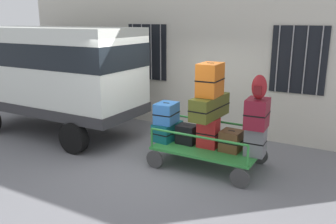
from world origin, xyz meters
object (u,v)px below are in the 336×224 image
object	(u,v)px
luggage_cart	(208,150)
suitcase_center_bottom	(208,133)
van	(52,69)
suitcase_left_middle	(166,113)
suitcase_right_middle	(257,113)
suitcase_midleft_bottom	(187,134)
suitcase_midright_bottom	(231,141)
suitcase_right_bottom	(255,142)
backpack	(259,87)
suitcase_center_middle	(210,107)
suitcase_center_top	(210,80)
suitcase_left_bottom	(167,131)

from	to	relation	value
luggage_cart	suitcase_center_bottom	world-z (taller)	suitcase_center_bottom
van	suitcase_left_middle	xyz separation A→B (m)	(3.40, -0.14, -0.67)
suitcase_right_middle	suitcase_midleft_bottom	bearing A→B (deg)	-178.84
suitcase_left_middle	suitcase_midright_bottom	bearing A→B (deg)	2.40
suitcase_right_bottom	backpack	bearing A→B (deg)	-69.46
suitcase_center_middle	luggage_cart	bearing A→B (deg)	-90.00
suitcase_center_top	suitcase_midright_bottom	size ratio (longest dim) A/B	1.55
suitcase_midright_bottom	suitcase_right_middle	size ratio (longest dim) A/B	0.75
suitcase_center_middle	suitcase_center_top	xyz separation A→B (m)	(-0.00, -0.02, 0.54)
suitcase_center_bottom	suitcase_right_bottom	xyz separation A→B (m)	(0.94, 0.02, -0.03)
suitcase_right_bottom	suitcase_right_middle	bearing A→B (deg)	-90.00
luggage_cart	suitcase_midleft_bottom	bearing A→B (deg)	-177.60
suitcase_center_top	suitcase_right_bottom	bearing A→B (deg)	0.61
van	luggage_cart	distance (m)	4.54
suitcase_left_bottom	suitcase_center_bottom	bearing A→B (deg)	-0.61
luggage_cart	suitcase_right_middle	world-z (taller)	suitcase_right_middle
suitcase_left_middle	suitcase_center_bottom	size ratio (longest dim) A/B	0.89
suitcase_center_middle	backpack	size ratio (longest dim) A/B	2.44
suitcase_midleft_bottom	suitcase_center_bottom	distance (m)	0.48
van	suitcase_center_middle	distance (m)	4.36
van	suitcase_center_bottom	xyz separation A→B (m)	(4.34, -0.11, -0.95)
suitcase_left_middle	suitcase_right_middle	world-z (taller)	suitcase_right_middle
van	suitcase_midleft_bottom	world-z (taller)	van
suitcase_right_bottom	luggage_cart	bearing A→B (deg)	-179.35
luggage_cart	suitcase_left_bottom	distance (m)	0.97
luggage_cart	suitcase_right_bottom	xyz separation A→B (m)	(0.94, 0.01, 0.33)
suitcase_right_middle	backpack	size ratio (longest dim) A/B	1.25
suitcase_left_bottom	suitcase_center_bottom	distance (m)	0.95
suitcase_midleft_bottom	suitcase_center_middle	distance (m)	0.78
suitcase_midright_bottom	suitcase_left_bottom	bearing A→B (deg)	-179.12
suitcase_left_middle	suitcase_midright_bottom	distance (m)	1.46
suitcase_center_middle	suitcase_right_middle	bearing A→B (deg)	-0.81
suitcase_midleft_bottom	suitcase_midright_bottom	size ratio (longest dim) A/B	0.98
suitcase_center_top	suitcase_right_bottom	xyz separation A→B (m)	(0.94, 0.01, -1.09)
suitcase_center_top	backpack	distance (m)	0.96
suitcase_right_middle	suitcase_left_bottom	bearing A→B (deg)	-179.75
suitcase_left_middle	suitcase_right_bottom	bearing A→B (deg)	1.44
suitcase_right_bottom	suitcase_center_bottom	bearing A→B (deg)	-178.78
van	suitcase_right_middle	size ratio (longest dim) A/B	8.50
suitcase_right_bottom	suitcase_right_middle	size ratio (longest dim) A/B	0.98
luggage_cart	suitcase_left_middle	xyz separation A→B (m)	(-0.94, -0.04, 0.65)
luggage_cart	suitcase_right_middle	size ratio (longest dim) A/B	3.83
suitcase_left_middle	suitcase_midright_bottom	size ratio (longest dim) A/B	1.31
suitcase_center_top	suitcase_center_middle	bearing A→B (deg)	90.00
luggage_cart	suitcase_center_middle	size ratio (longest dim) A/B	1.96
suitcase_left_bottom	suitcase_left_middle	xyz separation A→B (m)	(0.00, -0.04, 0.40)
suitcase_right_middle	suitcase_right_bottom	bearing A→B (deg)	90.00
suitcase_midleft_bottom	suitcase_center_middle	xyz separation A→B (m)	(0.47, 0.04, 0.63)
suitcase_left_middle	suitcase_center_middle	distance (m)	0.97
suitcase_midleft_bottom	suitcase_center_middle	bearing A→B (deg)	5.09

